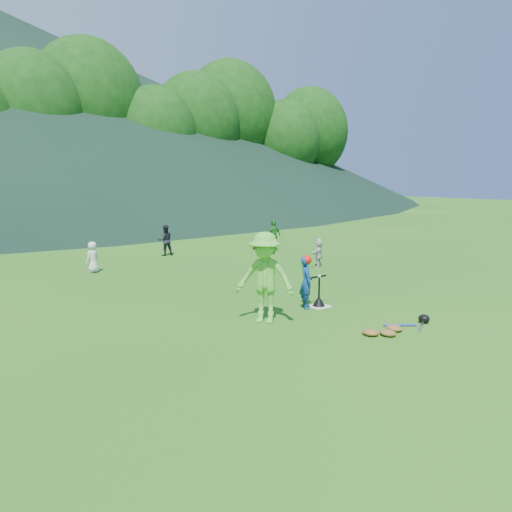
# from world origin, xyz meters

# --- Properties ---
(ground) EXTENTS (120.00, 120.00, 0.00)m
(ground) POSITION_xyz_m (0.00, 0.00, 0.00)
(ground) COLOR #1E6016
(ground) RESTS_ON ground
(home_plate) EXTENTS (0.45, 0.45, 0.02)m
(home_plate) POSITION_xyz_m (0.00, 0.00, 0.01)
(home_plate) COLOR silver
(home_plate) RESTS_ON ground
(baseball) EXTENTS (0.08, 0.08, 0.08)m
(baseball) POSITION_xyz_m (0.00, 0.00, 0.74)
(baseball) COLOR white
(baseball) RESTS_ON batting_tee
(batter_child) EXTENTS (0.47, 0.53, 1.23)m
(batter_child) POSITION_xyz_m (-0.33, 0.09, 0.61)
(batter_child) COLOR navy
(batter_child) RESTS_ON ground
(adult_coach) EXTENTS (1.31, 1.42, 1.92)m
(adult_coach) POSITION_xyz_m (-1.81, -0.24, 0.96)
(adult_coach) COLOR #59BB37
(adult_coach) RESTS_ON ground
(fielder_a) EXTENTS (0.58, 0.51, 1.00)m
(fielder_a) POSITION_xyz_m (-2.85, 7.46, 0.50)
(fielder_a) COLOR silver
(fielder_a) RESTS_ON ground
(fielder_b) EXTENTS (0.66, 0.57, 1.20)m
(fielder_b) POSITION_xyz_m (0.64, 9.31, 0.60)
(fielder_b) COLOR black
(fielder_b) RESTS_ON ground
(fielder_c) EXTENTS (0.79, 0.41, 1.29)m
(fielder_c) POSITION_xyz_m (4.78, 7.70, 0.64)
(fielder_c) COLOR #237425
(fielder_c) RESTS_ON ground
(fielder_d) EXTENTS (0.95, 0.68, 0.99)m
(fielder_d) POSITION_xyz_m (3.68, 3.88, 0.49)
(fielder_d) COLOR silver
(fielder_d) RESTS_ON ground
(batting_tee) EXTENTS (0.30, 0.30, 0.68)m
(batting_tee) POSITION_xyz_m (0.00, 0.00, 0.13)
(batting_tee) COLOR black
(batting_tee) RESTS_ON home_plate
(batter_gear) EXTENTS (0.73, 0.26, 0.59)m
(batter_gear) POSITION_xyz_m (-0.31, 0.09, 1.11)
(batter_gear) COLOR red
(batter_gear) RESTS_ON ground
(equipment_pile) EXTENTS (1.80, 0.76, 0.19)m
(equipment_pile) POSITION_xyz_m (-0.12, -2.31, 0.07)
(equipment_pile) COLOR olive
(equipment_pile) RESTS_ON ground
(outfield_fence) EXTENTS (70.07, 0.08, 1.33)m
(outfield_fence) POSITION_xyz_m (0.00, 28.00, 0.70)
(outfield_fence) COLOR gray
(outfield_fence) RESTS_ON ground
(tree_line) EXTENTS (70.04, 11.40, 14.82)m
(tree_line) POSITION_xyz_m (0.20, 33.83, 8.21)
(tree_line) COLOR #382314
(tree_line) RESTS_ON ground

